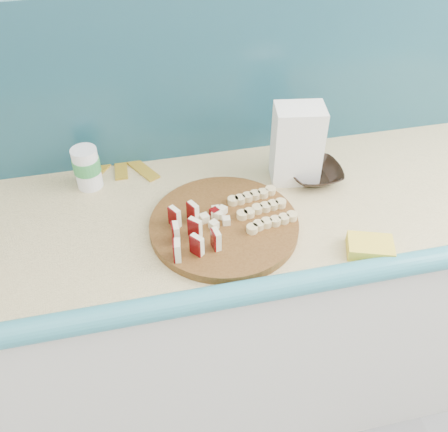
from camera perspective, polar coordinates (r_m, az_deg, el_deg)
name	(u,v)px	position (r m, az deg, el deg)	size (l,w,h in m)	color
kitchen_counter	(221,312)	(1.70, -0.39, -10.94)	(2.20, 0.63, 0.91)	white
backsplash	(198,79)	(1.47, -3.01, 15.36)	(2.20, 0.02, 0.50)	teal
cutting_board	(224,225)	(1.31, 0.00, -1.06)	(0.39, 0.39, 0.02)	#45270E
apple_wedges	(189,232)	(1.24, -3.97, -1.80)	(0.12, 0.17, 0.05)	#EDE8BE
apple_chunks	(215,221)	(1.29, -1.01, -0.63)	(0.05, 0.06, 0.02)	#F0E5C0
banana_slices	(261,209)	(1.33, 4.28, 0.83)	(0.17, 0.17, 0.02)	#D2BB80
brown_bowl	(315,173)	(1.50, 10.31, 4.81)	(0.16, 0.16, 0.04)	black
flour_bag	(297,144)	(1.44, 8.33, 8.09)	(0.14, 0.10, 0.23)	white
canister	(87,167)	(1.47, -15.40, 5.40)	(0.08, 0.08, 0.13)	white
sponge	(370,247)	(1.30, 16.35, -3.45)	(0.11, 0.08, 0.03)	yellow
banana_peel	(120,166)	(1.56, -11.83, 5.60)	(0.24, 0.20, 0.01)	gold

